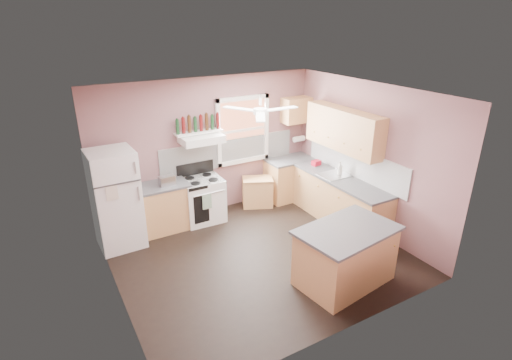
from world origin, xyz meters
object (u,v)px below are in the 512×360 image
refrigerator (116,200)px  island (345,257)px  toaster (167,181)px  stove (203,200)px  cart (258,192)px

refrigerator → island: bearing=-47.7°
refrigerator → toaster: 0.94m
refrigerator → stove: size_ratio=2.01×
toaster → cart: toaster is taller
toaster → island: bearing=-60.5°
cart → island: size_ratio=0.45×
stove → island: same height
stove → cart: stove is taller
toaster → stove: size_ratio=0.33×
toaster → stove: (0.67, 0.05, -0.56)m
island → toaster: bearing=114.0°
stove → island: (1.06, -2.88, 0.00)m
cart → toaster: bearing=-153.2°
toaster → stove: bearing=2.1°
toaster → island: (1.73, -2.83, -0.56)m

